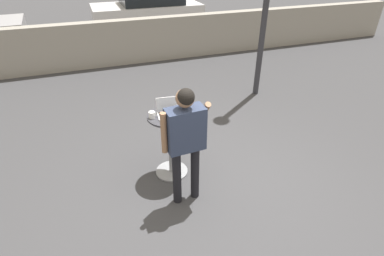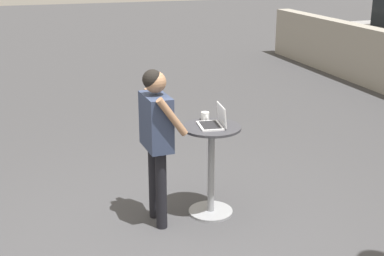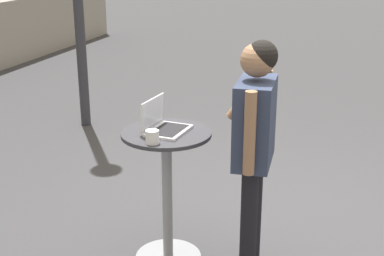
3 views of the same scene
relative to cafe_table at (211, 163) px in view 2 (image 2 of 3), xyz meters
name	(u,v)px [view 2 (image 2 of 3)]	position (x,y,z in m)	size (l,w,h in m)	color
ground_plane	(170,245)	(0.51, -0.60, -0.57)	(50.00, 50.00, 0.00)	#3D3D3F
cafe_table	(211,163)	(0.00, 0.00, 0.00)	(0.60, 0.60, 0.97)	gray
laptop	(214,122)	(0.00, 0.02, 0.44)	(0.34, 0.28, 0.22)	silver
coffee_mug	(205,116)	(-0.23, 0.01, 0.44)	(0.12, 0.08, 0.09)	white
standing_person	(156,128)	(0.02, -0.58, 0.45)	(0.59, 0.37, 1.60)	black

